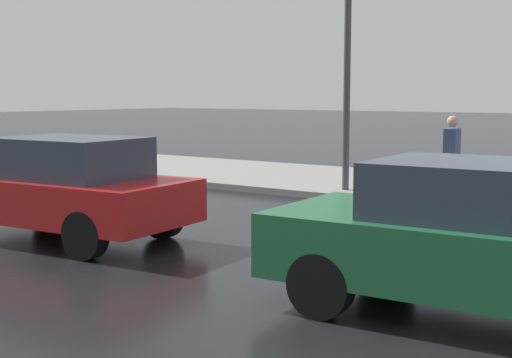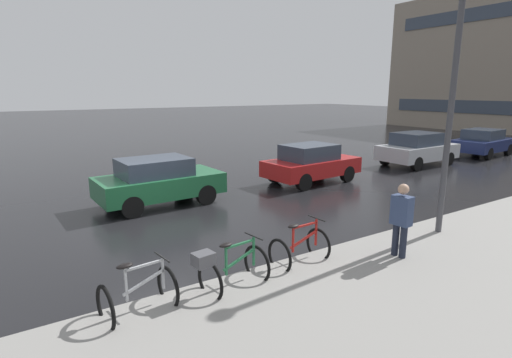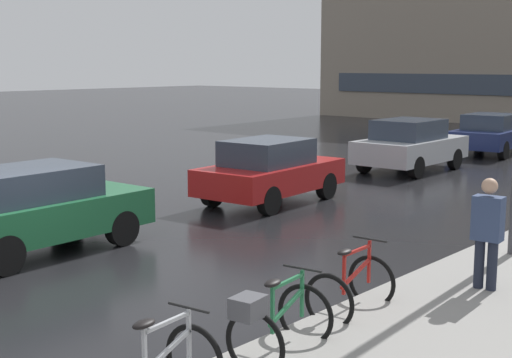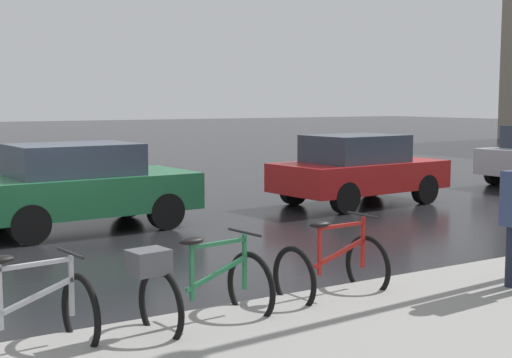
{
  "view_description": "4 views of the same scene",
  "coord_description": "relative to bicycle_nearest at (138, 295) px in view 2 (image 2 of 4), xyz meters",
  "views": [
    {
      "loc": [
        -8.73,
        -1.4,
        2.13
      ],
      "look_at": [
        -0.32,
        4.57,
        0.89
      ],
      "focal_mm": 50.0,
      "sensor_mm": 36.0,
      "label": 1
    },
    {
      "loc": [
        9.75,
        -3.23,
        3.55
      ],
      "look_at": [
        0.25,
        2.83,
        1.03
      ],
      "focal_mm": 28.0,
      "sensor_mm": 36.0,
      "label": 2
    },
    {
      "loc": [
        8.71,
        -5.75,
        3.23
      ],
      "look_at": [
        1.14,
        2.79,
        1.38
      ],
      "focal_mm": 50.0,
      "sensor_mm": 36.0,
      "label": 3
    },
    {
      "loc": [
        9.85,
        -3.08,
        2.22
      ],
      "look_at": [
        0.1,
        2.92,
        0.97
      ],
      "focal_mm": 50.0,
      "sensor_mm": 36.0,
      "label": 4
    }
  ],
  "objects": [
    {
      "name": "streetlamp",
      "position": [
        0.38,
        7.29,
        3.25
      ],
      "size": [
        0.34,
        0.34,
        6.07
      ],
      "color": "#424247",
      "rests_on": "ground"
    },
    {
      "name": "pedestrian",
      "position": [
        0.83,
        5.21,
        0.55
      ],
      "size": [
        0.42,
        0.27,
        1.7
      ],
      "color": "#1E2333",
      "rests_on": "ground"
    },
    {
      "name": "car_green",
      "position": [
        -6.06,
        2.45,
        0.37
      ],
      "size": [
        2.02,
        3.88,
        1.5
      ],
      "color": "#1E6038",
      "rests_on": "ground"
    },
    {
      "name": "bicycle_second",
      "position": [
        0.08,
        1.56,
        0.09
      ],
      "size": [
        0.88,
        1.42,
        0.97
      ],
      "color": "black",
      "rests_on": "ground"
    },
    {
      "name": "car_navy",
      "position": [
        -5.82,
        20.68,
        0.35
      ],
      "size": [
        2.2,
        4.04,
        1.47
      ],
      "color": "navy",
      "rests_on": "ground"
    },
    {
      "name": "car_red",
      "position": [
        -5.9,
        8.5,
        0.36
      ],
      "size": [
        2.1,
        3.94,
        1.5
      ],
      "color": "#AD1919",
      "rests_on": "ground"
    },
    {
      "name": "car_silver",
      "position": [
        -5.98,
        15.17,
        0.4
      ],
      "size": [
        1.99,
        3.99,
        1.58
      ],
      "color": "#B2B5BA",
      "rests_on": "ground"
    },
    {
      "name": "building_facade_side",
      "position": [
        -14.22,
        37.72,
        5.51
      ],
      "size": [
        16.39,
        9.91,
        11.81
      ],
      "color": "gray",
      "rests_on": "ground"
    },
    {
      "name": "bicycle_third",
      "position": [
        -0.13,
        3.34,
        -0.01
      ],
      "size": [
        0.77,
        1.15,
        0.97
      ],
      "color": "black",
      "rests_on": "ground"
    },
    {
      "name": "bicycle_nearest",
      "position": [
        0.0,
        0.0,
        0.0
      ],
      "size": [
        0.86,
        1.17,
        0.98
      ],
      "color": "black",
      "rests_on": "ground"
    },
    {
      "name": "ground_plane",
      "position": [
        -3.93,
        1.71,
        -0.4
      ],
      "size": [
        140.0,
        140.0,
        0.0
      ],
      "primitive_type": "plane",
      "color": "black"
    }
  ]
}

